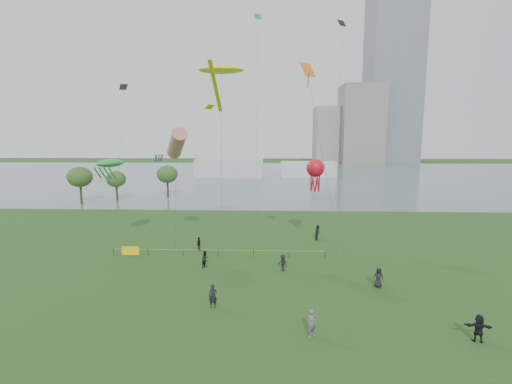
{
  "coord_description": "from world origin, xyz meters",
  "views": [
    {
      "loc": [
        1.39,
        -25.95,
        13.44
      ],
      "look_at": [
        0.0,
        10.0,
        8.0
      ],
      "focal_mm": 26.0,
      "sensor_mm": 36.0,
      "label": 1
    }
  ],
  "objects_px": {
    "fence": "(164,251)",
    "kite_octopus": "(315,169)",
    "kite_stingray": "(221,70)",
    "kite_flyer": "(312,323)"
  },
  "relations": [
    {
      "from": "fence",
      "to": "kite_octopus",
      "type": "relative_size",
      "value": 2.25
    },
    {
      "from": "kite_flyer",
      "to": "kite_stingray",
      "type": "height_order",
      "value": "kite_stingray"
    },
    {
      "from": "fence",
      "to": "kite_octopus",
      "type": "bearing_deg",
      "value": 15.97
    },
    {
      "from": "fence",
      "to": "kite_flyer",
      "type": "relative_size",
      "value": 12.41
    },
    {
      "from": "fence",
      "to": "kite_octopus",
      "type": "height_order",
      "value": "kite_octopus"
    },
    {
      "from": "fence",
      "to": "kite_flyer",
      "type": "height_order",
      "value": "kite_flyer"
    },
    {
      "from": "kite_flyer",
      "to": "kite_octopus",
      "type": "xyz_separation_m",
      "value": [
        2.6,
        21.53,
        8.57
      ]
    },
    {
      "from": "fence",
      "to": "kite_stingray",
      "type": "relative_size",
      "value": 1.15
    },
    {
      "from": "kite_octopus",
      "to": "fence",
      "type": "bearing_deg",
      "value": -144.07
    },
    {
      "from": "kite_stingray",
      "to": "kite_octopus",
      "type": "height_order",
      "value": "kite_stingray"
    }
  ]
}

